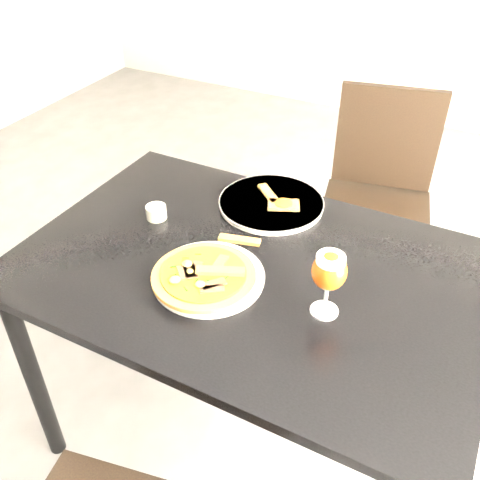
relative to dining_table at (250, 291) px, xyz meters
The scene contains 10 objects.
ground 0.69m from the dining_table, 124.74° to the right, with size 6.00×6.00×0.00m, color #59595C.
dining_table is the anchor object (origin of this frame).
chair_far 0.92m from the dining_table, 81.65° to the left, with size 0.49×0.49×0.90m.
plate_main 0.15m from the dining_table, 124.41° to the right, with size 0.28×0.28×0.01m, color white.
pizza 0.18m from the dining_table, 122.79° to the right, with size 0.26×0.26×0.03m.
plate_second 0.30m from the dining_table, 103.48° to the left, with size 0.31×0.31×0.02m, color white.
crust_scraps 0.31m from the dining_table, 98.98° to the left, with size 0.17×0.13×0.01m.
loose_crust 0.14m from the dining_table, 132.51° to the left, with size 0.12×0.03×0.01m, color #9C6425.
sauce_cup 0.36m from the dining_table, 168.11° to the left, with size 0.06×0.06×0.04m.
beer_glass 0.32m from the dining_table, 18.38° to the right, with size 0.08×0.08×0.17m.
Camera 1 is at (0.58, -0.79, 1.63)m, focal length 40.00 mm.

